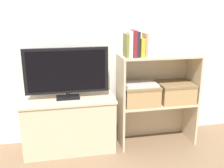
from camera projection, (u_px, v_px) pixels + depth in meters
name	position (u px, v px, depth m)	size (l,w,h in m)	color
ground_plane	(115.00, 153.00, 2.55)	(16.00, 16.00, 0.00)	brown
wall_back	(107.00, 25.00, 2.61)	(10.00, 0.05, 2.40)	silver
tv_stand	(69.00, 123.00, 2.58)	(0.89, 0.41, 0.53)	#CCB793
tv	(67.00, 72.00, 2.43)	(0.78, 0.14, 0.48)	black
bookshelf_lower_tier	(154.00, 114.00, 2.77)	(0.78, 0.33, 0.44)	#CCB793
bookshelf_upper_tier	(156.00, 71.00, 2.64)	(0.78, 0.33, 0.49)	#CCB793
book_olive	(126.00, 45.00, 2.38)	(0.02, 0.16, 0.21)	olive
book_ivory	(130.00, 44.00, 2.38)	(0.03, 0.12, 0.24)	silver
book_maroon	(133.00, 44.00, 2.38)	(0.03, 0.15, 0.24)	maroon
book_charcoal	(137.00, 44.00, 2.39)	(0.03, 0.13, 0.23)	#232328
book_mustard	(141.00, 47.00, 2.41)	(0.04, 0.15, 0.17)	gold
book_tan	(145.00, 45.00, 2.41)	(0.02, 0.14, 0.22)	tan
storage_basket_left	(140.00, 93.00, 2.59)	(0.35, 0.30, 0.20)	tan
storage_basket_right	(175.00, 91.00, 2.66)	(0.35, 0.30, 0.20)	tan
laptop	(140.00, 84.00, 2.56)	(0.32, 0.23, 0.02)	#BCBCC1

